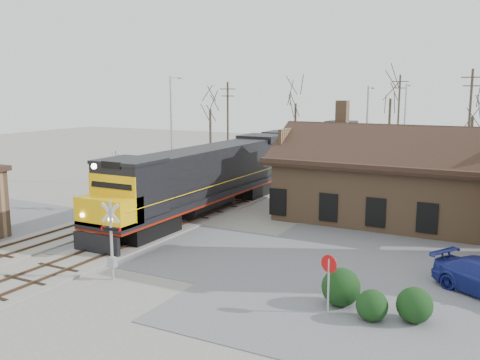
# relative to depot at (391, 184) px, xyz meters

# --- Properties ---
(ground) EXTENTS (140.00, 140.00, 0.00)m
(ground) POSITION_rel_depot_xyz_m (-11.99, -12.00, -2.41)
(ground) COLOR #9A958B
(ground) RESTS_ON ground
(road) EXTENTS (60.00, 9.00, 0.03)m
(road) POSITION_rel_depot_xyz_m (-11.99, -12.00, -2.39)
(road) COLOR #5A5A5F
(road) RESTS_ON ground
(parking_lot) EXTENTS (22.00, 26.00, 0.03)m
(parking_lot) POSITION_rel_depot_xyz_m (6.01, -8.00, -2.39)
(parking_lot) COLOR #5A5A5F
(parking_lot) RESTS_ON ground
(track_main) EXTENTS (3.40, 90.00, 0.24)m
(track_main) POSITION_rel_depot_xyz_m (-11.99, 3.00, -2.34)
(track_main) COLOR #9A958B
(track_main) RESTS_ON ground
(track_siding) EXTENTS (3.40, 90.00, 0.24)m
(track_siding) POSITION_rel_depot_xyz_m (-16.49, 3.00, -2.34)
(track_siding) COLOR #9A958B
(track_siding) RESTS_ON ground
(depot) EXTENTS (15.20, 9.31, 7.90)m
(depot) POSITION_rel_depot_xyz_m (0.00, 0.00, 0.00)
(depot) COLOR #876446
(depot) RESTS_ON ground
(locomotive_lead) EXTENTS (3.27, 21.88, 4.86)m
(locomotive_lead) POSITION_rel_depot_xyz_m (-11.99, -5.07, 0.15)
(locomotive_lead) COLOR black
(locomotive_lead) RESTS_ON ground
(locomotive_trailing) EXTENTS (3.27, 21.88, 4.60)m
(locomotive_trailing) POSITION_rel_depot_xyz_m (-11.99, 17.09, 0.15)
(locomotive_trailing) COLOR black
(locomotive_trailing) RESTS_ON ground
(crossbuck_near) EXTENTS (1.06, 0.28, 3.73)m
(crossbuck_near) POSITION_rel_depot_xyz_m (-8.71, -17.79, -0.64)
(crossbuck_near) COLOR #A5A8AD
(crossbuck_near) RESTS_ON ground
(crossbuck_far) EXTENTS (1.19, 0.51, 4.36)m
(crossbuck_far) POSITION_rel_depot_xyz_m (-18.08, -6.55, -0.38)
(crossbuck_far) COLOR #A5A8AD
(crossbuck_far) RESTS_ON ground
(do_not_enter_sign) EXTENTS (0.70, 0.24, 2.40)m
(do_not_enter_sign) POSITION_rel_depot_xyz_m (1.33, -16.75, -0.75)
(do_not_enter_sign) COLOR #A5A8AD
(do_not_enter_sign) RESTS_ON ground
(hedge_a) EXTENTS (1.58, 1.58, 1.58)m
(hedge_a) POSITION_rel_depot_xyz_m (1.53, -15.75, -1.62)
(hedge_a) COLOR black
(hedge_a) RESTS_ON ground
(hedge_b) EXTENTS (1.21, 1.21, 1.21)m
(hedge_b) POSITION_rel_depot_xyz_m (3.02, -16.59, -1.80)
(hedge_b) COLOR black
(hedge_b) RESTS_ON ground
(hedge_c) EXTENTS (1.37, 1.37, 1.37)m
(hedge_c) POSITION_rel_depot_xyz_m (4.47, -15.98, -1.72)
(hedge_c) COLOR black
(hedge_c) RESTS_ON ground
(streetlight_a) EXTENTS (0.25, 2.04, 9.87)m
(streetlight_a) POSITION_rel_depot_xyz_m (-21.11, 4.76, 3.07)
(streetlight_a) COLOR #A5A8AD
(streetlight_a) RESTS_ON ground
(streetlight_b) EXTENTS (0.25, 2.04, 8.96)m
(streetlight_b) POSITION_rel_depot_xyz_m (-5.03, 12.51, 2.61)
(streetlight_b) COLOR #A5A8AD
(streetlight_b) RESTS_ON ground
(streetlight_c) EXTENTS (0.25, 2.04, 9.25)m
(streetlight_c) POSITION_rel_depot_xyz_m (-4.08, 24.79, 2.76)
(streetlight_c) COLOR #A5A8AD
(streetlight_c) RESTS_ON ground
(utility_pole_a) EXTENTS (2.00, 0.24, 9.48)m
(utility_pole_a) POSITION_rel_depot_xyz_m (-22.84, 18.31, 2.56)
(utility_pole_a) COLOR #382D23
(utility_pole_a) RESTS_ON ground
(utility_pole_b) EXTENTS (2.00, 0.24, 10.39)m
(utility_pole_b) POSITION_rel_depot_xyz_m (-6.24, 31.74, 3.02)
(utility_pole_b) COLOR #382D23
(utility_pole_b) RESTS_ON ground
(utility_pole_c) EXTENTS (2.00, 0.24, 10.59)m
(utility_pole_c) POSITION_rel_depot_xyz_m (2.88, 19.80, 3.12)
(utility_pole_c) COLOR #382D23
(utility_pole_c) RESTS_ON ground
(tree_a) EXTENTS (4.10, 4.10, 10.04)m
(tree_a) POSITION_rel_depot_xyz_m (-27.86, 22.71, 4.74)
(tree_a) COLOR #382D23
(tree_a) RESTS_ON ground
(tree_b) EXTENTS (4.58, 4.58, 11.21)m
(tree_b) POSITION_rel_depot_xyz_m (-18.50, 28.38, 5.58)
(tree_b) COLOR #382D23
(tree_b) RESTS_ON ground
(tree_c) EXTENTS (5.00, 5.00, 12.26)m
(tree_c) POSITION_rel_depot_xyz_m (-7.61, 33.13, 6.33)
(tree_c) COLOR #382D23
(tree_c) RESTS_ON ground
(tree_d) EXTENTS (3.84, 3.84, 9.40)m
(tree_d) POSITION_rel_depot_xyz_m (2.55, 27.37, 4.28)
(tree_d) COLOR #382D23
(tree_d) RESTS_ON ground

